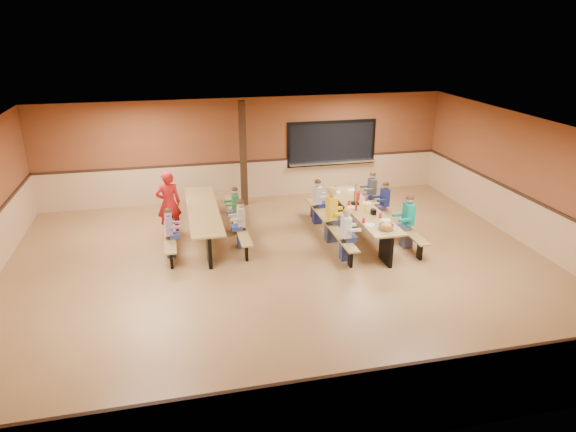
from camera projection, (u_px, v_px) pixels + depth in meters
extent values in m
plane|color=brown|center=(284.00, 270.00, 11.09)|extent=(12.00, 12.00, 0.00)
cube|color=brown|center=(247.00, 149.00, 15.10)|extent=(12.00, 0.04, 3.00)
cube|color=brown|center=(377.00, 346.00, 6.01)|extent=(12.00, 0.04, 3.00)
cube|color=brown|center=(538.00, 185.00, 11.81)|extent=(0.04, 10.00, 3.00)
cube|color=white|center=(284.00, 133.00, 10.01)|extent=(12.00, 10.00, 0.04)
cube|color=black|center=(332.00, 143.00, 15.60)|extent=(2.60, 0.06, 1.20)
cube|color=silver|center=(332.00, 162.00, 15.72)|extent=(2.70, 0.28, 0.06)
cube|color=black|center=(243.00, 154.00, 14.51)|extent=(0.18, 0.18, 3.00)
cube|color=olive|center=(362.00, 209.00, 12.61)|extent=(0.75, 3.60, 0.04)
cube|color=black|center=(386.00, 248.00, 11.33)|extent=(0.08, 0.60, 0.70)
cube|color=black|center=(341.00, 202.00, 14.15)|extent=(0.08, 0.60, 0.70)
cube|color=olive|center=(330.00, 222.00, 12.54)|extent=(0.26, 3.60, 0.04)
cube|color=black|center=(329.00, 231.00, 12.62)|extent=(0.06, 0.18, 0.41)
cube|color=olive|center=(392.00, 217.00, 12.89)|extent=(0.26, 3.60, 0.04)
cube|color=black|center=(392.00, 225.00, 12.97)|extent=(0.06, 0.18, 0.41)
cube|color=olive|center=(203.00, 210.00, 12.56)|extent=(0.75, 3.60, 0.04)
cube|color=black|center=(209.00, 249.00, 11.28)|extent=(0.08, 0.60, 0.70)
cube|color=black|center=(200.00, 203.00, 14.10)|extent=(0.08, 0.60, 0.70)
cube|color=olive|center=(169.00, 223.00, 12.49)|extent=(0.26, 3.60, 0.04)
cube|color=black|center=(170.00, 232.00, 12.57)|extent=(0.06, 0.18, 0.41)
cube|color=olive|center=(237.00, 218.00, 12.83)|extent=(0.26, 3.60, 0.04)
cube|color=black|center=(237.00, 226.00, 12.92)|extent=(0.06, 0.18, 0.41)
imported|color=#AD1316|center=(169.00, 203.00, 12.67)|extent=(0.65, 0.48, 1.65)
cylinder|color=#B41820|center=(357.00, 196.00, 13.13)|extent=(0.16, 0.16, 0.22)
cube|color=black|center=(373.00, 212.00, 12.18)|extent=(0.10, 0.14, 0.13)
cylinder|color=yellow|center=(366.00, 208.00, 12.37)|extent=(0.06, 0.06, 0.17)
cylinder|color=#B2140F|center=(356.00, 207.00, 12.42)|extent=(0.06, 0.06, 0.17)
cube|color=black|center=(355.00, 203.00, 12.84)|extent=(0.16, 0.16, 0.06)
cube|color=olive|center=(356.00, 193.00, 12.74)|extent=(0.02, 0.09, 0.50)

